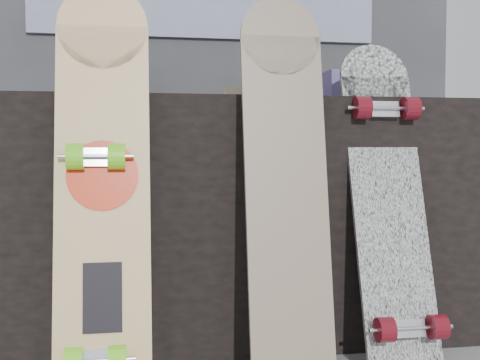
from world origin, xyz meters
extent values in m
cube|color=black|center=(0.00, 0.50, 0.40)|extent=(1.60, 0.60, 0.80)
cube|color=#35353A|center=(0.00, 1.35, 1.10)|extent=(2.40, 0.20, 2.20)
cube|color=#0D1A4F|center=(0.00, 1.24, 1.30)|extent=(1.60, 0.02, 0.30)
cube|color=#443063|center=(-0.45, 0.58, 0.85)|extent=(0.18, 0.12, 0.10)
cube|color=#443063|center=(0.42, 0.56, 0.86)|extent=(0.14, 0.14, 0.12)
cube|color=#D1B78C|center=(0.11, 0.62, 0.83)|extent=(0.22, 0.10, 0.06)
cube|color=beige|center=(-0.41, 0.07, 0.49)|extent=(0.25, 0.22, 0.98)
cylinder|color=beige|center=(-0.41, 0.17, 0.98)|extent=(0.25, 0.07, 0.25)
cylinder|color=red|center=(-0.41, 0.08, 0.57)|extent=(0.19, 0.04, 0.19)
cube|color=black|center=(-0.41, 0.01, 0.26)|extent=(0.10, 0.04, 0.18)
cube|color=beige|center=(0.09, 0.07, 0.48)|extent=(0.24, 0.20, 0.97)
cylinder|color=beige|center=(0.09, 0.16, 0.96)|extent=(0.24, 0.06, 0.23)
cube|color=white|center=(0.43, 0.14, 0.43)|extent=(0.23, 0.28, 0.87)
cylinder|color=white|center=(0.43, 0.28, 0.87)|extent=(0.23, 0.08, 0.22)
cube|color=silver|center=(0.43, 0.01, 0.13)|extent=(0.09, 0.04, 0.06)
cylinder|color=#5B0D16|center=(0.35, -0.01, 0.14)|extent=(0.05, 0.07, 0.07)
cylinder|color=#5B0D16|center=(0.50, -0.01, 0.14)|extent=(0.04, 0.07, 0.07)
cube|color=silver|center=(0.43, 0.20, 0.76)|extent=(0.09, 0.04, 0.06)
cylinder|color=#5B0D16|center=(0.35, 0.18, 0.76)|extent=(0.05, 0.07, 0.07)
cylinder|color=#5B0D16|center=(0.50, 0.18, 0.76)|extent=(0.04, 0.07, 0.07)
cube|color=black|center=(-0.43, 0.07, 0.35)|extent=(0.18, 0.17, 0.71)
cylinder|color=black|center=(-0.43, 0.15, 0.70)|extent=(0.18, 0.05, 0.17)
cube|color=silver|center=(-0.43, -0.03, 0.11)|extent=(0.09, 0.04, 0.06)
cylinder|color=#78F122|center=(-0.38, -0.05, 0.11)|extent=(0.05, 0.07, 0.07)
cube|color=silver|center=(-0.43, 0.09, 0.61)|extent=(0.09, 0.04, 0.06)
cylinder|color=#78F122|center=(-0.48, 0.07, 0.62)|extent=(0.05, 0.07, 0.07)
cylinder|color=#78F122|center=(-0.38, 0.07, 0.62)|extent=(0.05, 0.07, 0.07)
camera|label=1|loc=(-0.32, -1.56, 0.64)|focal=45.00mm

